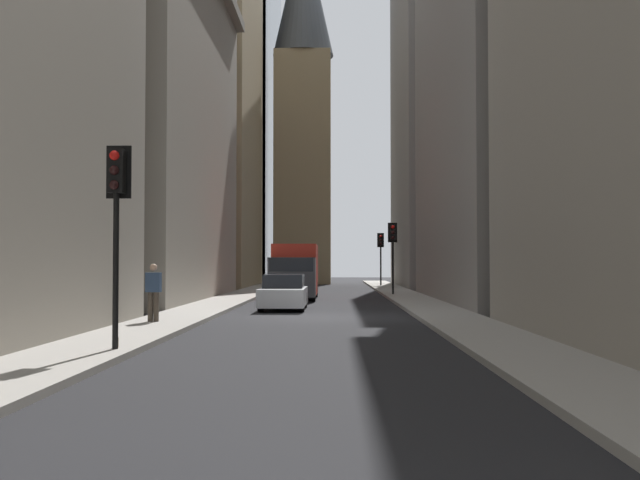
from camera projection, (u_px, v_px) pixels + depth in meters
The scene contains 14 objects.
ground_plane at pixel (316, 317), 25.18m from camera, with size 135.00×135.00×0.00m, color black.
sidewalk_right at pixel (188, 315), 25.27m from camera, with size 90.00×2.20×0.14m, color gray.
sidewalk_left at pixel (445, 315), 25.09m from camera, with size 90.00×2.20×0.14m, color gray.
building_left_far at pixel (463, 104), 55.67m from camera, with size 15.71×10.00×28.29m.
building_right_far at pixel (193, 91), 57.15m from camera, with size 16.61×10.00×31.08m.
building_right_midfar at pixel (113, 98), 36.55m from camera, with size 19.06×10.50×20.50m.
church_spire at pixel (303, 93), 65.37m from camera, with size 5.49×5.49×33.02m.
delivery_truck at pixel (295, 271), 37.27m from camera, with size 6.46×2.25×2.84m.
sedan_silver at pixel (284, 293), 29.08m from camera, with size 4.30×1.78×1.42m.
traffic_light_foreground at pixel (116, 198), 14.75m from camera, with size 0.43×0.52×4.18m.
traffic_light_midblock at pixel (393, 241), 40.17m from camera, with size 0.43×0.52×3.99m.
traffic_light_far_junction at pixel (381, 247), 55.64m from camera, with size 0.43×0.52×4.05m.
pedestrian at pixel (153, 290), 21.49m from camera, with size 0.26×0.44×1.72m.
discarded_bottle at pixel (117, 342), 14.94m from camera, with size 0.07×0.07×0.27m.
Camera 1 is at (-25.24, -0.66, 1.90)m, focal length 40.49 mm.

